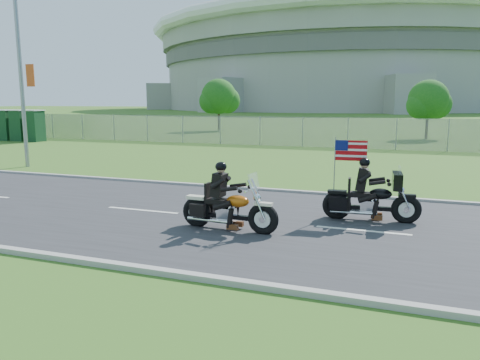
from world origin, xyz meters
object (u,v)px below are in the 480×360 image
(streetlight, at_px, (22,44))
(motorcycle_follow, at_px, (371,200))
(porta_toilet_a, at_px, (35,126))
(porta_toilet_b, at_px, (20,126))
(porta_toilet_c, at_px, (6,126))
(motorcycle_lead, at_px, (227,209))

(streetlight, xyz_separation_m, motorcycle_follow, (16.05, -5.16, -5.07))
(streetlight, xyz_separation_m, porta_toilet_a, (-10.02, 10.78, -4.49))
(porta_toilet_b, relative_size, porta_toilet_c, 1.00)
(streetlight, relative_size, motorcycle_lead, 4.03)
(porta_toilet_a, xyz_separation_m, motorcycle_follow, (26.07, -15.94, -0.58))
(porta_toilet_a, bearing_deg, porta_toilet_b, 180.00)
(streetlight, xyz_separation_m, porta_toilet_c, (-12.82, 10.78, -4.49))
(porta_toilet_c, relative_size, motorcycle_follow, 0.93)
(motorcycle_lead, distance_m, motorcycle_follow, 3.73)
(porta_toilet_b, xyz_separation_m, motorcycle_lead, (24.35, -18.00, -0.62))
(streetlight, height_order, porta_toilet_a, streetlight)
(porta_toilet_b, relative_size, motorcycle_follow, 0.93)
(motorcycle_follow, bearing_deg, motorcycle_lead, -151.60)
(porta_toilet_b, bearing_deg, motorcycle_lead, -36.46)
(streetlight, height_order, motorcycle_follow, streetlight)
(motorcycle_lead, bearing_deg, streetlight, 153.78)
(porta_toilet_c, relative_size, motorcycle_lead, 0.93)
(porta_toilet_c, height_order, motorcycle_follow, porta_toilet_c)
(porta_toilet_c, bearing_deg, motorcycle_lead, -34.95)
(porta_toilet_a, height_order, porta_toilet_b, same)
(porta_toilet_a, bearing_deg, motorcycle_lead, -38.10)
(motorcycle_follow, bearing_deg, streetlight, 157.13)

